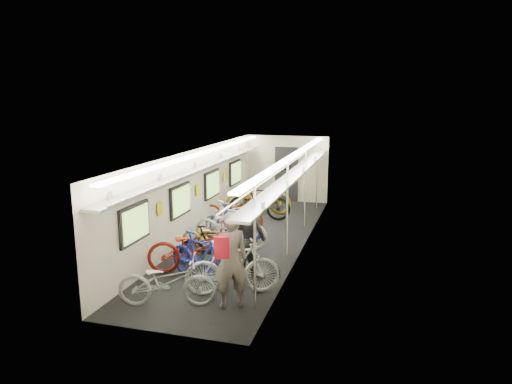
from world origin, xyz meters
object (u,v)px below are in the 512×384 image
Objects in this scene: bicycle_0 at (167,282)px; backpack at (222,247)px; passenger_mid at (251,237)px; bicycle_1 at (200,257)px; passenger_near at (230,260)px.

bicycle_0 is 1.39m from backpack.
bicycle_0 is 2.21m from passenger_mid.
passenger_mid is at bearing 70.19° from backpack.
backpack is (0.08, -2.07, 0.46)m from passenger_mid.
passenger_near reaches higher than bicycle_1.
backpack is at bearing 55.34° from passenger_near.
passenger_near is at bearing -108.88° from bicycle_1.
passenger_mid is at bearing -27.33° from bicycle_1.
bicycle_1 is 1.84m from backpack.
passenger_near is 4.74× the size of backpack.
passenger_mid is 2.12m from backpack.
bicycle_0 is 1.03× the size of bicycle_1.
bicycle_0 is at bearing -19.28° from passenger_near.
backpack is (-0.01, -0.43, 0.38)m from passenger_near.
passenger_near is at bearing 126.49° from passenger_mid.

